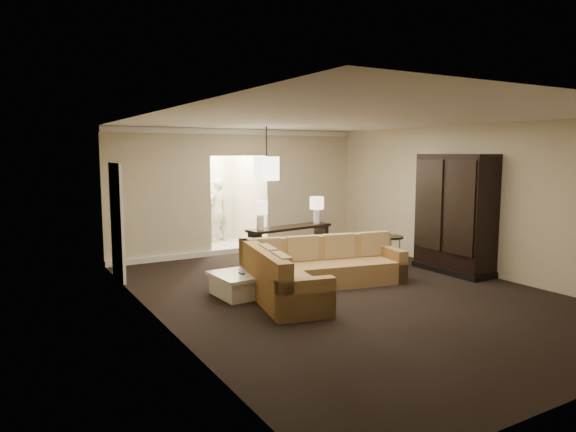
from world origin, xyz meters
TOP-DOWN VIEW (x-y plane):
  - ground at (0.00, 0.00)m, footprint 8.00×8.00m
  - wall_back at (0.00, 4.00)m, footprint 6.00×0.04m
  - wall_left at (-3.00, 0.00)m, footprint 0.04×8.00m
  - wall_right at (3.00, 0.00)m, footprint 0.04×8.00m
  - ceiling at (0.00, 0.00)m, footprint 6.00×8.00m
  - crown_molding at (0.00, 3.95)m, footprint 6.00×0.10m
  - baseboard at (0.00, 3.95)m, footprint 6.00×0.10m
  - side_door at (-2.97, 2.80)m, footprint 0.05×0.90m
  - foyer at (0.00, 5.34)m, footprint 1.44×2.02m
  - sectional_sofa at (-0.38, 0.37)m, footprint 3.15×2.35m
  - coffee_table at (-1.48, 0.74)m, footprint 0.95×0.95m
  - console_table at (0.44, 2.51)m, footprint 1.99×0.72m
  - armoire at (2.69, 0.17)m, footprint 0.67×1.56m
  - drink_table at (2.05, 1.20)m, footprint 0.48×0.48m
  - table_lamp_left at (-0.31, 2.40)m, footprint 0.30×0.30m
  - table_lamp_right at (1.18, 2.62)m, footprint 0.30×0.30m
  - pendant_light at (0.00, 2.70)m, footprint 0.38×0.38m
  - person at (0.11, 5.60)m, footprint 0.77×0.65m

SIDE VIEW (x-z plane):
  - ground at x=0.00m, z-range 0.00..0.00m
  - baseboard at x=0.00m, z-range 0.00..0.12m
  - coffee_table at x=-1.48m, z-range 0.00..0.38m
  - sectional_sofa at x=-0.38m, z-range -0.08..0.75m
  - drink_table at x=2.05m, z-range 0.13..0.73m
  - console_table at x=0.44m, z-range 0.07..0.82m
  - person at x=0.11m, z-range 0.00..1.80m
  - side_door at x=-2.97m, z-range 0.00..2.10m
  - armoire at x=2.69m, z-range -0.05..2.20m
  - table_lamp_left at x=-0.31m, z-range 0.85..1.42m
  - table_lamp_right at x=1.18m, z-range 0.85..1.42m
  - foyer at x=0.00m, z-range -0.10..2.70m
  - wall_back at x=0.00m, z-range 0.00..2.80m
  - wall_left at x=-3.00m, z-range 0.00..2.80m
  - wall_right at x=3.00m, z-range 0.00..2.80m
  - pendant_light at x=0.00m, z-range 1.41..2.50m
  - crown_molding at x=0.00m, z-range 2.67..2.79m
  - ceiling at x=0.00m, z-range 2.79..2.81m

